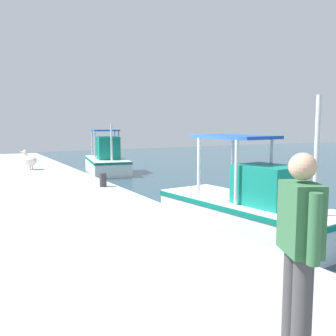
# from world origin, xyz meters

# --- Properties ---
(fishing_boat_nearest) EXTENTS (4.87, 2.69, 2.71)m
(fishing_boat_nearest) POSITION_xyz_m (-11.77, 2.73, 0.67)
(fishing_boat_nearest) COLOR white
(fishing_boat_nearest) RESTS_ON ground
(fishing_boat_second) EXTENTS (5.22, 2.37, 3.29)m
(fishing_boat_second) POSITION_xyz_m (0.94, 1.98, 0.62)
(fishing_boat_second) COLOR white
(fishing_boat_second) RESTS_ON ground
(pelican) EXTENTS (0.89, 0.74, 0.82)m
(pelican) POSITION_xyz_m (-8.55, -1.74, 1.20)
(pelican) COLOR tan
(pelican) RESTS_ON quay_pier
(fisherman_standing) EXTENTS (0.56, 0.39, 1.69)m
(fisherman_standing) POSITION_xyz_m (5.94, -1.76, 1.73)
(fisherman_standing) COLOR #3F3F42
(fisherman_standing) RESTS_ON quay_pier
(mooring_bollard_nearest) EXTENTS (0.21, 0.21, 0.42)m
(mooring_bollard_nearest) POSITION_xyz_m (-2.93, -0.45, 1.01)
(mooring_bollard_nearest) COLOR #333338
(mooring_bollard_nearest) RESTS_ON quay_pier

